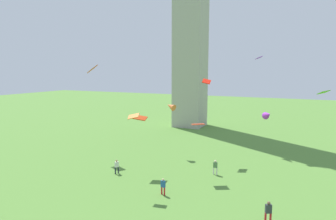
# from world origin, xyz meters

# --- Properties ---
(monument_obelisk) EXTENTS (6.02, 6.02, 52.78)m
(monument_obelisk) POSITION_xyz_m (-8.41, 45.42, 26.39)
(monument_obelisk) COLOR #A8A399
(monument_obelisk) RESTS_ON ground_plane
(person_0) EXTENTS (0.44, 0.50, 1.66)m
(person_0) POSITION_xyz_m (-6.12, 14.92, 0.94)
(person_0) COLOR #1E2333
(person_0) RESTS_ON ground_plane
(person_1) EXTENTS (0.54, 0.45, 1.82)m
(person_1) POSITION_xyz_m (10.90, 10.99, 1.03)
(person_1) COLOR red
(person_1) RESTS_ON ground_plane
(person_2) EXTENTS (0.49, 0.36, 1.64)m
(person_2) POSITION_xyz_m (1.22, 12.12, 0.93)
(person_2) COLOR red
(person_2) RESTS_ON ground_plane
(person_3) EXTENTS (0.53, 0.27, 1.72)m
(person_3) POSITION_xyz_m (4.37, 19.42, 0.98)
(person_3) COLOR silver
(person_3) RESTS_ON ground_plane
(kite_flying_0) EXTENTS (1.26, 1.70, 0.77)m
(kite_flying_0) POSITION_xyz_m (1.36, 25.24, 10.48)
(kite_flying_0) COLOR red
(kite_flying_1) EXTENTS (1.75, 1.38, 1.28)m
(kite_flying_1) POSITION_xyz_m (-3.73, 24.81, 6.91)
(kite_flying_1) COLOR orange
(kite_flying_2) EXTENTS (1.11, 1.08, 0.54)m
(kite_flying_2) POSITION_xyz_m (7.17, 31.74, 13.76)
(kite_flying_2) COLOR #9C30E7
(kite_flying_3) EXTENTS (1.68, 1.65, 1.23)m
(kite_flying_3) POSITION_xyz_m (-13.52, 20.16, 12.13)
(kite_flying_3) COLOR #D25318
(kite_flying_4) EXTENTS (1.68, 1.52, 0.22)m
(kite_flying_4) POSITION_xyz_m (2.69, 17.96, 6.03)
(kite_flying_4) COLOR red
(kite_flying_5) EXTENTS (1.04, 1.11, 0.40)m
(kite_flying_5) POSITION_xyz_m (14.41, 15.52, 10.11)
(kite_flying_5) COLOR #5AB720
(kite_flying_6) EXTENTS (1.96, 1.61, 0.57)m
(kite_flying_6) POSITION_xyz_m (-4.05, 16.67, 6.49)
(kite_flying_6) COLOR #BF330C
(kite_flying_7) EXTENTS (1.79, 2.03, 1.46)m
(kite_flying_7) POSITION_xyz_m (8.88, 30.19, 5.72)
(kite_flying_7) COLOR purple
(kite_flying_8) EXTENTS (1.30, 0.97, 0.60)m
(kite_flying_8) POSITION_xyz_m (-2.04, 12.24, 7.46)
(kite_flying_8) COLOR #C76010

